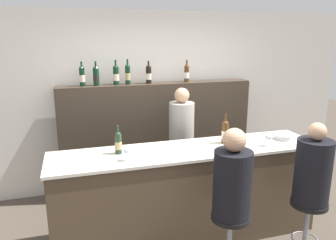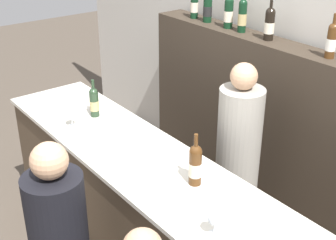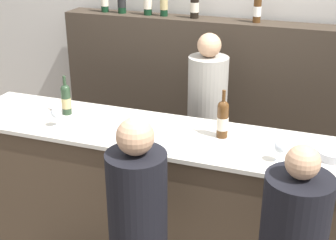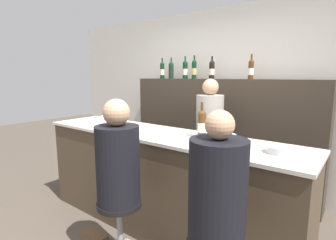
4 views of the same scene
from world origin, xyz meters
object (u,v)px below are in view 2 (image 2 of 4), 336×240
wine_bottle_backbar_1 (208,7)px  wine_bottle_backbar_5 (332,40)px  wine_bottle_backbar_4 (270,24)px  bartender (237,171)px  wine_glass_1 (215,219)px  wine_glass_0 (71,114)px  guest_seated_left (56,217)px  wine_bottle_backbar_0 (194,4)px  wine_bottle_backbar_2 (229,12)px  wine_bottle_backbar_3 (242,15)px  wine_bottle_counter_1 (195,164)px  wine_bottle_counter_0 (94,102)px

wine_bottle_backbar_1 → wine_bottle_backbar_5: bearing=0.0°
wine_bottle_backbar_4 → bartender: size_ratio=0.20×
wine_glass_1 → wine_glass_0: bearing=180.0°
wine_bottle_backbar_4 → wine_bottle_backbar_5: (0.56, -0.00, -0.00)m
wine_bottle_backbar_5 → guest_seated_left: (-0.28, -2.03, -0.73)m
wine_bottle_backbar_0 → wine_glass_0: (0.33, -1.48, -0.58)m
wine_bottle_backbar_2 → guest_seated_left: (0.74, -2.03, -0.74)m
wine_bottle_backbar_3 → bartender: size_ratio=0.21×
wine_glass_0 → wine_glass_1: size_ratio=1.00×
guest_seated_left → wine_glass_0: bearing=147.2°
wine_bottle_backbar_0 → wine_bottle_backbar_5: 1.46m
wine_bottle_backbar_2 → guest_seated_left: bearing=-70.0°
wine_bottle_backbar_0 → wine_glass_1: wine_bottle_backbar_0 is taller
wine_bottle_counter_1 → wine_glass_1: size_ratio=2.42×
wine_bottle_backbar_5 → bartender: 1.17m
wine_bottle_counter_0 → wine_bottle_backbar_2: 1.38m
wine_bottle_counter_1 → wine_bottle_backbar_0: wine_bottle_backbar_0 is taller
wine_bottle_counter_0 → wine_bottle_backbar_2: wine_bottle_backbar_2 is taller
wine_bottle_backbar_0 → wine_bottle_backbar_4: size_ratio=1.03×
wine_bottle_backbar_2 → wine_bottle_counter_1: bearing=-50.3°
wine_bottle_backbar_0 → wine_bottle_counter_1: bearing=-40.1°
bartender → wine_bottle_backbar_3: bearing=135.9°
wine_bottle_backbar_3 → wine_bottle_backbar_5: bearing=-0.0°
wine_bottle_backbar_0 → wine_bottle_backbar_2: size_ratio=0.97×
wine_glass_0 → wine_bottle_counter_0: bearing=103.5°
wine_bottle_backbar_1 → wine_bottle_backbar_3: size_ratio=0.95×
wine_bottle_counter_0 → wine_bottle_backbar_4: size_ratio=0.96×
wine_glass_1 → bartender: bartender is taller
wine_bottle_backbar_2 → bartender: size_ratio=0.21×
wine_bottle_counter_1 → wine_glass_1: (0.41, -0.23, -0.04)m
wine_bottle_counter_0 → wine_bottle_backbar_0: size_ratio=0.94×
wine_glass_1 → wine_bottle_backbar_0: bearing=142.1°
wine_bottle_backbar_5 → bartender: size_ratio=0.20×
wine_bottle_counter_0 → wine_bottle_backbar_4: 1.50m
wine_bottle_backbar_4 → wine_bottle_backbar_5: same height
wine_bottle_counter_0 → wine_glass_0: (0.05, -0.23, -0.02)m
wine_bottle_backbar_0 → wine_glass_0: wine_bottle_backbar_0 is taller
wine_bottle_counter_1 → wine_bottle_backbar_0: (-1.48, 1.25, 0.54)m
wine_bottle_counter_0 → wine_bottle_backbar_5: 1.81m
wine_bottle_counter_1 → bartender: 0.86m
wine_bottle_counter_0 → wine_bottle_counter_1: bearing=0.0°
wine_bottle_backbar_3 → wine_bottle_backbar_4: 0.29m
wine_bottle_counter_1 → guest_seated_left: size_ratio=0.41×
wine_bottle_backbar_2 → wine_bottle_backbar_4: bearing=0.0°
wine_bottle_backbar_5 → wine_glass_1: wine_bottle_backbar_5 is taller
wine_glass_0 → bartender: bearing=46.2°
wine_bottle_counter_0 → wine_glass_0: bearing=-76.5°
wine_bottle_backbar_1 → wine_glass_0: bearing=-84.3°
wine_bottle_counter_0 → wine_bottle_backbar_0: bearing=102.4°
wine_bottle_backbar_5 → wine_bottle_backbar_3: bearing=180.0°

